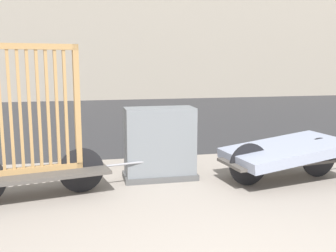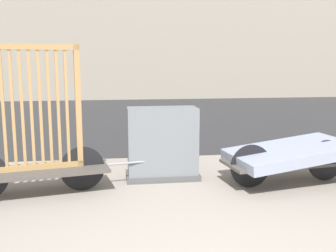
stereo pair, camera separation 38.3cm
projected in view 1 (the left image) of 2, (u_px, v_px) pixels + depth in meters
name	position (u px, v px, depth m)	size (l,w,h in m)	color
road_strip	(119.00, 117.00, 11.89)	(56.00, 10.43, 0.01)	#2D2D30
bike_cart_with_bedframe	(32.00, 148.00, 4.73)	(2.52, 0.99, 1.87)	#4C4742
bike_cart_with_mattress	(286.00, 152.00, 5.48)	(2.52, 1.21, 0.59)	#4C4742
utility_cabinet	(160.00, 146.00, 5.57)	(1.04, 0.49, 1.02)	#4C4C4C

